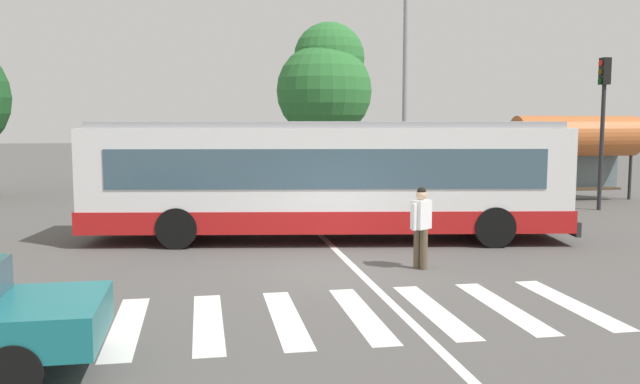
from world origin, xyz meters
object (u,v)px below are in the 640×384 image
object	(u,v)px
parked_car_blue	(218,176)
background_tree_right	(325,81)
city_transit_bus	(326,179)
parked_car_teal	(151,177)
twin_arm_street_lamp	(406,45)
parked_car_champagne	(283,175)
bus_stop_shelter	(575,138)
traffic_light_far_corner	(603,109)
pedestrian_crossing_street	(421,223)
parked_car_charcoal	(340,174)

from	to	relation	value
parked_car_blue	background_tree_right	size ratio (longest dim) A/B	0.58
city_transit_bus	parked_car_teal	xyz separation A→B (m)	(-5.23, 11.41, -0.82)
parked_car_teal	parked_car_blue	distance (m)	2.76
parked_car_teal	twin_arm_street_lamp	bearing A→B (deg)	-26.96
twin_arm_street_lamp	parked_car_teal	bearing A→B (deg)	153.04
parked_car_champagne	bus_stop_shelter	xyz separation A→B (m)	(10.67, -4.72, 1.65)
bus_stop_shelter	background_tree_right	size ratio (longest dim) A/B	0.61
parked_car_blue	background_tree_right	world-z (taller)	background_tree_right
traffic_light_far_corner	background_tree_right	distance (m)	14.91
city_transit_bus	background_tree_right	bearing A→B (deg)	79.48
bus_stop_shelter	twin_arm_street_lamp	xyz separation A→B (m)	(-6.76, 0.04, 3.34)
bus_stop_shelter	background_tree_right	xyz separation A→B (m)	(-7.78, 10.34, 2.62)
parked_car_teal	traffic_light_far_corner	world-z (taller)	traffic_light_far_corner
background_tree_right	parked_car_blue	bearing A→B (deg)	-135.64
pedestrian_crossing_street	parked_car_teal	bearing A→B (deg)	113.35
parked_car_teal	parked_car_champagne	world-z (taller)	same
parked_car_teal	twin_arm_street_lamp	xyz separation A→B (m)	(9.39, -4.78, 5.00)
twin_arm_street_lamp	parked_car_charcoal	bearing A→B (deg)	107.17
pedestrian_crossing_street	bus_stop_shelter	size ratio (longest dim) A/B	0.35
city_transit_bus	parked_car_charcoal	bearing A→B (deg)	76.41
parked_car_charcoal	background_tree_right	world-z (taller)	background_tree_right
city_transit_bus	pedestrian_crossing_street	distance (m)	4.02
background_tree_right	bus_stop_shelter	bearing A→B (deg)	-53.03
parked_car_champagne	traffic_light_far_corner	distance (m)	12.76
pedestrian_crossing_street	twin_arm_street_lamp	distance (m)	11.79
city_transit_bus	bus_stop_shelter	size ratio (longest dim) A/B	2.57
city_transit_bus	parked_car_blue	world-z (taller)	city_transit_bus
parked_car_blue	parked_car_champagne	xyz separation A→B (m)	(2.72, -0.13, 0.00)
city_transit_bus	twin_arm_street_lamp	size ratio (longest dim) A/B	1.35
bus_stop_shelter	background_tree_right	world-z (taller)	background_tree_right
traffic_light_far_corner	pedestrian_crossing_street	bearing A→B (deg)	-139.48
parked_car_blue	twin_arm_street_lamp	bearing A→B (deg)	-35.94
bus_stop_shelter	parked_car_charcoal	bearing A→B (deg)	150.24
parked_car_teal	background_tree_right	size ratio (longest dim) A/B	0.56
pedestrian_crossing_street	parked_car_champagne	size ratio (longest dim) A/B	0.37
parked_car_blue	parked_car_charcoal	bearing A→B (deg)	-1.78
twin_arm_street_lamp	pedestrian_crossing_street	bearing A→B (deg)	-105.34
city_transit_bus	parked_car_blue	distance (m)	11.73
parked_car_teal	parked_car_charcoal	distance (m)	7.96
pedestrian_crossing_street	background_tree_right	bearing A→B (deg)	84.94
pedestrian_crossing_street	parked_car_blue	world-z (taller)	pedestrian_crossing_street
parked_car_teal	parked_car_champagne	distance (m)	5.48
parked_car_charcoal	pedestrian_crossing_street	bearing A→B (deg)	-95.37
bus_stop_shelter	twin_arm_street_lamp	bearing A→B (deg)	179.63
parked_car_champagne	parked_car_charcoal	xyz separation A→B (m)	(2.47, -0.03, 0.00)
parked_car_charcoal	parked_car_champagne	bearing A→B (deg)	179.21
parked_car_blue	background_tree_right	bearing A→B (deg)	44.36
city_transit_bus	background_tree_right	size ratio (longest dim) A/B	1.56
city_transit_bus	pedestrian_crossing_street	bearing A→B (deg)	-70.67
parked_car_teal	parked_car_blue	xyz separation A→B (m)	(2.76, 0.03, 0.00)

